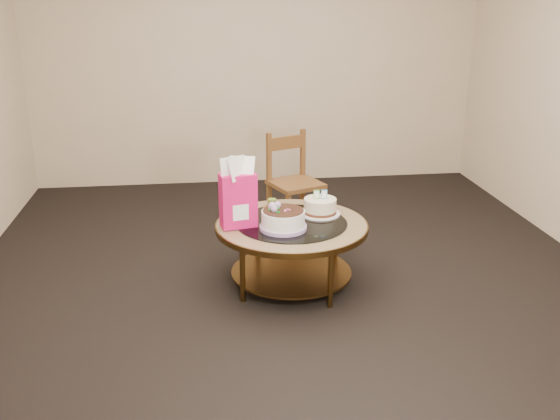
{
  "coord_description": "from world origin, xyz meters",
  "views": [
    {
      "loc": [
        -0.57,
        -3.83,
        1.93
      ],
      "look_at": [
        -0.08,
        0.02,
        0.54
      ],
      "focal_mm": 40.0,
      "sensor_mm": 36.0,
      "label": 1
    }
  ],
  "objects": [
    {
      "name": "ground",
      "position": [
        0.0,
        0.0,
        0.0
      ],
      "size": [
        5.0,
        5.0,
        0.0
      ],
      "primitive_type": "plane",
      "color": "black",
      "rests_on": "ground"
    },
    {
      "name": "room_walls",
      "position": [
        0.0,
        0.0,
        1.54
      ],
      "size": [
        4.52,
        5.02,
        2.61
      ],
      "color": "beige",
      "rests_on": "ground"
    },
    {
      "name": "coffee_table",
      "position": [
        0.0,
        -0.0,
        0.38
      ],
      "size": [
        1.02,
        1.02,
        0.46
      ],
      "color": "#533817",
      "rests_on": "ground"
    },
    {
      "name": "decorated_cake",
      "position": [
        -0.07,
        -0.11,
        0.52
      ],
      "size": [
        0.31,
        0.31,
        0.18
      ],
      "rotation": [
        0.0,
        0.0,
        0.25
      ],
      "color": "#AB88C1",
      "rests_on": "coffee_table"
    },
    {
      "name": "cream_cake",
      "position": [
        0.22,
        0.13,
        0.51
      ],
      "size": [
        0.28,
        0.28,
        0.18
      ],
      "rotation": [
        0.0,
        0.0,
        -0.03
      ],
      "color": "white",
      "rests_on": "coffee_table"
    },
    {
      "name": "gift_bag",
      "position": [
        -0.35,
        -0.02,
        0.68
      ],
      "size": [
        0.25,
        0.2,
        0.46
      ],
      "rotation": [
        0.0,
        0.0,
        0.19
      ],
      "color": "#F1166A",
      "rests_on": "coffee_table"
    },
    {
      "name": "pillar_candle",
      "position": [
        -0.1,
        0.26,
        0.49
      ],
      "size": [
        0.13,
        0.13,
        0.09
      ],
      "rotation": [
        0.0,
        0.0,
        -0.4
      ],
      "color": "#E9CF60",
      "rests_on": "coffee_table"
    },
    {
      "name": "dining_chair",
      "position": [
        0.17,
        1.05,
        0.41
      ],
      "size": [
        0.49,
        0.49,
        0.82
      ],
      "rotation": [
        0.0,
        0.0,
        0.38
      ],
      "color": "brown",
      "rests_on": "ground"
    }
  ]
}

